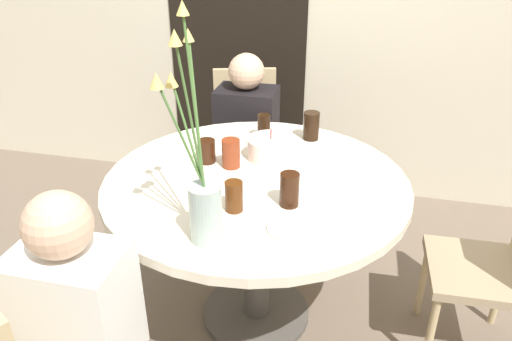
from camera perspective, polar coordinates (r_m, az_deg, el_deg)
The scene contains 15 objects.
ground_plane at distance 2.52m, azimuth 0.00°, elevation -16.08°, with size 16.00×16.00×0.00m, color #6B5B4C.
doorway_panel at distance 3.31m, azimuth -2.19°, elevation 15.12°, with size 0.90×0.01×2.05m.
dining_table at distance 2.14m, azimuth 0.00°, elevation -4.07°, with size 1.27×1.27×0.75m.
chair_near_front at distance 3.10m, azimuth -1.17°, elevation 4.00°, with size 0.50×0.50×0.89m.
chair_right_flank at distance 2.27m, azimuth 26.37°, elevation -8.82°, with size 0.41×0.41×0.89m.
birthday_cake at distance 2.24m, azimuth 1.69°, elevation 2.57°, with size 0.21×0.21×0.14m.
flower_vase at distance 1.63m, azimuth -6.26°, elevation -2.42°, with size 0.20×0.21×0.77m.
side_plate at distance 1.76m, azimuth 4.63°, elevation -6.53°, with size 0.21×0.21×0.01m.
drink_glass_0 at distance 2.15m, azimuth -2.89°, elevation 1.97°, with size 0.08×0.08×0.13m.
drink_glass_1 at distance 2.43m, azimuth 6.34°, elevation 5.10°, with size 0.08×0.08×0.14m.
drink_glass_2 at distance 2.43m, azimuth 0.89°, elevation 5.04°, with size 0.06×0.06×0.12m.
drink_glass_3 at distance 1.84m, azimuth -2.54°, elevation -2.96°, with size 0.07×0.07×0.12m.
drink_glass_4 at distance 1.87m, azimuth 3.85°, elevation -2.19°, with size 0.07×0.07×0.13m.
drink_glass_5 at distance 2.21m, azimuth -5.66°, elevation 2.22°, with size 0.08×0.08×0.10m.
person_guest at distance 2.95m, azimuth -1.03°, elevation 2.66°, with size 0.34×0.24×1.05m.
Camera 1 is at (0.42, -1.77, 1.74)m, focal length 35.00 mm.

